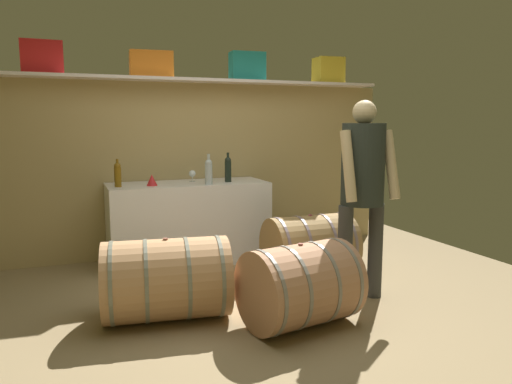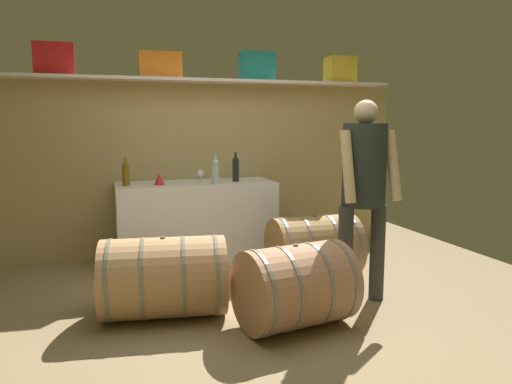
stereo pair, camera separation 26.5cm
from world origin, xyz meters
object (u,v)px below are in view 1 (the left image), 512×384
wine_barrel_flank (300,285)px  toolcase_yellow (328,71)px  toolcase_red (42,57)px  wine_bottle_dark (228,169)px  red_funnel (152,180)px  wine_barrel_near (310,246)px  wine_bottle_clear (209,171)px  work_cabinet (189,222)px  winemaker_pouring (363,179)px  wine_glass (192,174)px  toolcase_orange (151,65)px  wine_barrel_far (166,279)px  toolcase_teal (247,67)px  wine_bottle_amber (118,174)px

wine_barrel_flank → toolcase_yellow: bearing=46.8°
toolcase_red → wine_bottle_dark: bearing=-11.4°
red_funnel → toolcase_yellow: bearing=8.9°
toolcase_yellow → wine_barrel_near: size_ratio=0.39×
toolcase_yellow → wine_barrel_flank: size_ratio=0.36×
toolcase_red → wine_bottle_clear: size_ratio=1.22×
work_cabinet → winemaker_pouring: (1.07, -1.67, 0.60)m
winemaker_pouring → wine_glass: bearing=-60.4°
wine_bottle_clear → toolcase_orange: bearing=136.9°
winemaker_pouring → toolcase_red: bearing=-38.2°
toolcase_red → wine_barrel_near: 3.19m
wine_barrel_far → wine_barrel_flank: wine_barrel_far is taller
toolcase_teal → wine_barrel_far: size_ratio=0.38×
toolcase_yellow → wine_bottle_clear: toolcase_yellow is taller
toolcase_red → toolcase_orange: toolcase_red is taller
wine_glass → red_funnel: bearing=-157.8°
wine_bottle_clear → wine_barrel_near: size_ratio=0.39×
wine_bottle_amber → wine_glass: size_ratio=2.25×
winemaker_pouring → wine_bottle_amber: bearing=-41.5°
toolcase_teal → wine_glass: toolcase_teal is taller
toolcase_red → wine_bottle_clear: bearing=-17.8°
wine_barrel_far → wine_glass: bearing=76.9°
wine_bottle_amber → red_funnel: wine_bottle_amber is taller
toolcase_red → wine_barrel_far: size_ratio=0.38×
wine_bottle_dark → wine_glass: 0.39m
wine_bottle_dark → wine_barrel_far: 1.85m
toolcase_yellow → wine_barrel_far: 3.43m
toolcase_teal → winemaker_pouring: (0.30, -1.91, -1.09)m
toolcase_yellow → wine_barrel_far: toolcase_yellow is taller
wine_barrel_far → wine_bottle_dark: bearing=63.8°
toolcase_yellow → work_cabinet: 2.49m
toolcase_teal → winemaker_pouring: toolcase_teal is taller
work_cabinet → wine_barrel_near: size_ratio=2.05×
winemaker_pouring → work_cabinet: bearing=-57.4°
wine_bottle_amber → wine_glass: 0.82m
work_cabinet → wine_barrel_far: size_ratio=1.65×
work_cabinet → wine_bottle_clear: size_ratio=5.31×
work_cabinet → wine_barrel_near: work_cabinet is taller
wine_bottle_dark → wine_bottle_amber: bearing=-179.6°
wine_bottle_amber → wine_barrel_flank: size_ratio=0.32×
wine_bottle_clear → wine_glass: wine_bottle_clear is taller
work_cabinet → wine_glass: (0.07, 0.08, 0.51)m
wine_glass → wine_barrel_near: wine_glass is taller
wine_bottle_dark → red_funnel: wine_bottle_dark is taller
toolcase_teal → wine_bottle_clear: 1.35m
toolcase_red → red_funnel: (0.97, -0.34, -1.21)m
wine_bottle_dark → red_funnel: bearing=-178.0°
work_cabinet → wine_bottle_amber: (-0.73, -0.08, 0.56)m
wine_glass → wine_bottle_clear: bearing=-71.2°
wine_glass → wine_barrel_far: size_ratio=0.12×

